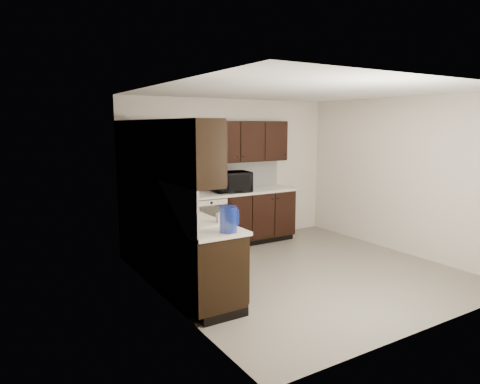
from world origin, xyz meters
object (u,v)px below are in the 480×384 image
(toaster_oven, at_px, (150,190))
(sink, at_px, (193,226))
(microwave, at_px, (232,182))
(blue_pitcher, at_px, (228,219))
(storage_bin, at_px, (166,201))

(toaster_oven, bearing_deg, sink, -76.91)
(microwave, relative_size, blue_pitcher, 2.22)
(sink, xyz_separation_m, storage_bin, (0.05, 0.95, 0.14))
(microwave, bearing_deg, blue_pitcher, -112.22)
(blue_pitcher, bearing_deg, storage_bin, 76.53)
(storage_bin, bearing_deg, microwave, 26.03)
(microwave, relative_size, storage_bin, 1.48)
(blue_pitcher, bearing_deg, sink, 82.30)
(microwave, distance_m, toaster_oven, 1.39)
(toaster_oven, bearing_deg, microwave, 11.91)
(microwave, bearing_deg, storage_bin, -145.15)
(toaster_oven, relative_size, storage_bin, 0.94)
(sink, xyz_separation_m, blue_pitcher, (0.09, -0.69, 0.20))
(storage_bin, bearing_deg, toaster_oven, 85.43)
(storage_bin, xyz_separation_m, blue_pitcher, (0.04, -1.64, 0.06))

